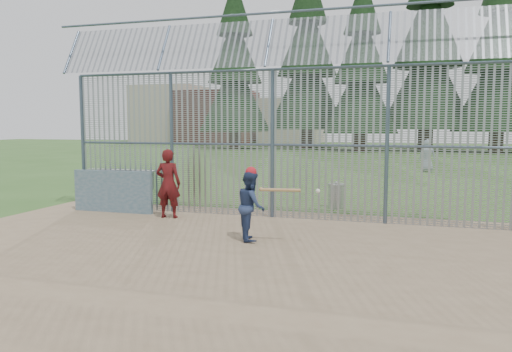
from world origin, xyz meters
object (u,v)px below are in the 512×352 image
(dugout_wall, at_px, (113,191))
(batter, at_px, (251,206))
(trash_can, at_px, (336,196))
(bleacher, at_px, (116,178))
(onlooker, at_px, (168,183))

(dugout_wall, xyz_separation_m, batter, (4.87, -2.15, 0.16))
(trash_can, distance_m, bleacher, 9.25)
(dugout_wall, bearing_deg, onlooker, -9.23)
(dugout_wall, relative_size, onlooker, 1.34)
(trash_can, bearing_deg, onlooker, -143.48)
(batter, xyz_separation_m, trash_can, (1.18, 4.89, -0.40))
(batter, relative_size, bleacher, 0.51)
(batter, relative_size, onlooker, 0.81)
(dugout_wall, bearing_deg, bleacher, 121.83)
(dugout_wall, bearing_deg, batter, -23.83)
(batter, bearing_deg, trash_can, -37.33)
(batter, distance_m, bleacher, 10.47)
(onlooker, distance_m, trash_can, 5.16)
(dugout_wall, distance_m, trash_can, 6.65)
(dugout_wall, distance_m, bleacher, 5.63)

